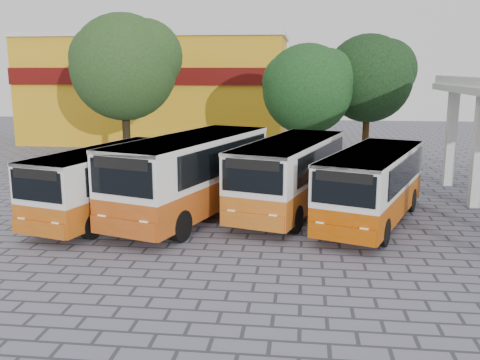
# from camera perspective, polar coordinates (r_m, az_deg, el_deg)

# --- Properties ---
(ground) EXTENTS (90.00, 90.00, 0.00)m
(ground) POSITION_cam_1_polar(r_m,az_deg,el_deg) (17.73, 4.51, -7.08)
(ground) COLOR slate
(ground) RESTS_ON ground
(shophouse_block) EXTENTS (20.40, 10.40, 8.30)m
(shophouse_block) POSITION_cam_1_polar(r_m,az_deg,el_deg) (44.33, -8.51, 9.63)
(shophouse_block) COLOR gold
(shophouse_block) RESTS_ON ground
(bus_far_left) EXTENTS (4.24, 7.97, 2.71)m
(bus_far_left) POSITION_cam_1_polar(r_m,az_deg,el_deg) (21.16, -13.90, 0.12)
(bus_far_left) COLOR #B4520E
(bus_far_left) RESTS_ON ground
(bus_centre_left) EXTENTS (5.27, 9.33, 3.16)m
(bus_centre_left) POSITION_cam_1_polar(r_m,az_deg,el_deg) (20.76, -5.16, 0.93)
(bus_centre_left) COLOR #AD4710
(bus_centre_left) RESTS_ON ground
(bus_centre_right) EXTENTS (4.67, 8.60, 2.92)m
(bus_centre_right) POSITION_cam_1_polar(r_m,az_deg,el_deg) (21.52, 5.36, 0.94)
(bus_centre_right) COLOR #BF5E15
(bus_centre_right) RESTS_ON ground
(bus_far_right) EXTENTS (4.84, 8.14, 2.75)m
(bus_far_right) POSITION_cam_1_polar(r_m,az_deg,el_deg) (20.45, 13.97, -0.23)
(bus_far_right) COLOR #AF4400
(bus_far_right) RESTS_ON ground
(tree_left) EXTENTS (6.42, 6.11, 8.87)m
(tree_left) POSITION_cam_1_polar(r_m,az_deg,el_deg) (32.13, -12.17, 12.04)
(tree_left) COLOR black
(tree_left) RESTS_ON ground
(tree_middle) EXTENTS (5.24, 4.99, 7.12)m
(tree_middle) POSITION_cam_1_polar(r_m,az_deg,el_deg) (30.18, 7.34, 9.90)
(tree_middle) COLOR #4C3414
(tree_middle) RESTS_ON ground
(tree_right) EXTENTS (5.26, 5.00, 7.69)m
(tree_right) POSITION_cam_1_polar(r_m,az_deg,el_deg) (31.93, 13.64, 10.78)
(tree_right) COLOR #482E14
(tree_right) RESTS_ON ground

